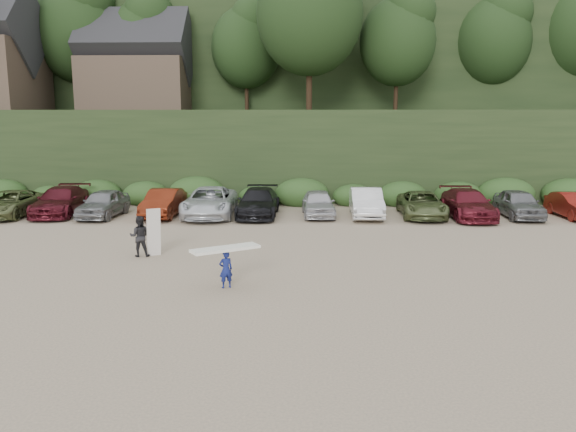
{
  "coord_description": "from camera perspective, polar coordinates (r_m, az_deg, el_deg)",
  "views": [
    {
      "loc": [
        1.29,
        -21.0,
        5.54
      ],
      "look_at": [
        0.52,
        3.0,
        1.3
      ],
      "focal_mm": 35.0,
      "sensor_mm": 36.0,
      "label": 1
    }
  ],
  "objects": [
    {
      "name": "child_surfer",
      "position": [
        18.49,
        -6.35,
        -4.5
      ],
      "size": [
        2.26,
        1.75,
        1.36
      ],
      "color": "navy",
      "rests_on": "ground"
    },
    {
      "name": "ground",
      "position": [
        21.76,
        -1.63,
        -4.74
      ],
      "size": [
        120.0,
        120.0,
        0.0
      ],
      "primitive_type": "plane",
      "color": "tan",
      "rests_on": "ground"
    },
    {
      "name": "hillside_backdrop",
      "position": [
        57.23,
        0.29,
        15.72
      ],
      "size": [
        90.0,
        41.5,
        28.0
      ],
      "color": "black",
      "rests_on": "ground"
    },
    {
      "name": "parked_cars",
      "position": [
        31.78,
        -5.78,
        1.33
      ],
      "size": [
        39.56,
        6.04,
        1.64
      ],
      "color": "silver",
      "rests_on": "ground"
    },
    {
      "name": "adult_surfer",
      "position": [
        23.29,
        -14.71,
        -1.97
      ],
      "size": [
        1.3,
        0.72,
        1.95
      ],
      "color": "black",
      "rests_on": "ground"
    }
  ]
}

